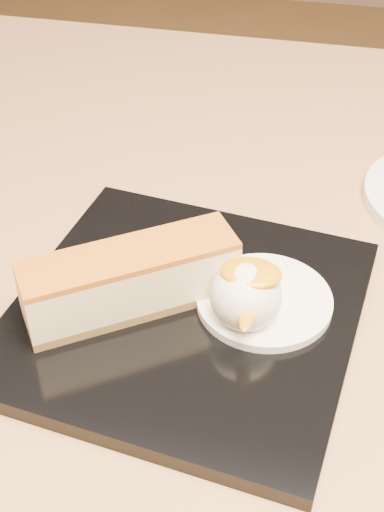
% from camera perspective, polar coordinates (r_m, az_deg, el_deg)
% --- Properties ---
extents(table, '(0.80, 0.80, 0.72)m').
position_cam_1_polar(table, '(0.64, 1.21, -10.60)').
color(table, black).
rests_on(table, ground).
extents(dessert_plate, '(0.25, 0.25, 0.01)m').
position_cam_1_polar(dessert_plate, '(0.47, -0.52, -4.67)').
color(dessert_plate, black).
rests_on(dessert_plate, table).
extents(cheesecake, '(0.14, 0.11, 0.04)m').
position_cam_1_polar(cheesecake, '(0.46, -4.95, -1.89)').
color(cheesecake, brown).
rests_on(cheesecake, dessert_plate).
extents(cream_smear, '(0.09, 0.09, 0.01)m').
position_cam_1_polar(cream_smear, '(0.47, 5.80, -3.54)').
color(cream_smear, white).
rests_on(cream_smear, dessert_plate).
extents(ice_cream_scoop, '(0.05, 0.05, 0.05)m').
position_cam_1_polar(ice_cream_scoop, '(0.45, 4.34, -3.20)').
color(ice_cream_scoop, white).
rests_on(ice_cream_scoop, cream_smear).
extents(mango_sauce, '(0.04, 0.03, 0.01)m').
position_cam_1_polar(mango_sauce, '(0.44, 4.75, -1.35)').
color(mango_sauce, orange).
rests_on(mango_sauce, ice_cream_scoop).
extents(mint_sprig, '(0.03, 0.02, 0.00)m').
position_cam_1_polar(mint_sprig, '(0.49, 2.83, -0.82)').
color(mint_sprig, green).
rests_on(mint_sprig, cream_smear).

